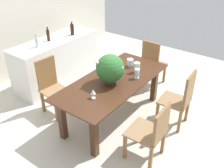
{
  "coord_description": "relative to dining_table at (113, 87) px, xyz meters",
  "views": [
    {
      "loc": [
        -2.92,
        -2.19,
        2.82
      ],
      "look_at": [
        0.06,
        -0.02,
        0.62
      ],
      "focal_mm": 40.79,
      "sensor_mm": 36.0,
      "label": 1
    }
  ],
  "objects": [
    {
      "name": "flower_centerpiece",
      "position": [
        -0.09,
        -0.01,
        0.39
      ],
      "size": [
        0.45,
        0.45,
        0.48
      ],
      "color": "#4C3828",
      "rests_on": "dining_table"
    },
    {
      "name": "dining_table",
      "position": [
        0.0,
        0.0,
        0.0
      ],
      "size": [
        2.1,
        0.96,
        0.75
      ],
      "color": "#422616",
      "rests_on": "ground"
    },
    {
      "name": "back_wall",
      "position": [
        0.0,
        2.68,
        0.69
      ],
      "size": [
        6.4,
        0.1,
        2.6
      ],
      "primitive_type": "cube",
      "color": "beige",
      "rests_on": "ground"
    },
    {
      "name": "ground_plane",
      "position": [
        0.0,
        0.08,
        -0.61
      ],
      "size": [
        7.04,
        7.04,
        0.0
      ],
      "primitive_type": "plane",
      "color": "beige"
    },
    {
      "name": "chair_far_left",
      "position": [
        -0.46,
        1.0,
        -0.07
      ],
      "size": [
        0.46,
        0.51,
        1.0
      ],
      "rotation": [
        0.0,
        0.0,
        -0.1
      ],
      "color": "brown",
      "rests_on": "ground"
    },
    {
      "name": "wine_bottle_clear",
      "position": [
        0.24,
        1.78,
        0.45
      ],
      "size": [
        0.06,
        0.06,
        0.29
      ],
      "color": "black",
      "rests_on": "kitchen_counter"
    },
    {
      "name": "wine_bottle_dark",
      "position": [
        -0.11,
        1.7,
        0.43
      ],
      "size": [
        0.07,
        0.07,
        0.27
      ],
      "color": "#B2BFB7",
      "rests_on": "kitchen_counter"
    },
    {
      "name": "chair_near_right",
      "position": [
        0.48,
        -1.01,
        -0.07
      ],
      "size": [
        0.46,
        0.49,
        1.0
      ],
      "rotation": [
        0.0,
        0.0,
        3.19
      ],
      "color": "brown",
      "rests_on": "ground"
    },
    {
      "name": "crystal_vase_right",
      "position": [
        0.46,
        -0.16,
        0.24
      ],
      "size": [
        0.11,
        0.11,
        0.18
      ],
      "color": "silver",
      "rests_on": "dining_table"
    },
    {
      "name": "wine_glass",
      "position": [
        -0.59,
        -0.07,
        0.24
      ],
      "size": [
        0.07,
        0.07,
        0.15
      ],
      "color": "silver",
      "rests_on": "dining_table"
    },
    {
      "name": "crystal_vase_center_near",
      "position": [
        0.58,
        0.05,
        0.22
      ],
      "size": [
        0.12,
        0.12,
        0.15
      ],
      "color": "silver",
      "rests_on": "dining_table"
    },
    {
      "name": "chair_foot_end",
      "position": [
        1.37,
        0.0,
        -0.07
      ],
      "size": [
        0.45,
        0.43,
        1.0
      ],
      "rotation": [
        0.0,
        0.0,
        1.54
      ],
      "color": "brown",
      "rests_on": "ground"
    },
    {
      "name": "crystal_vase_left",
      "position": [
        0.29,
        -0.28,
        0.23
      ],
      "size": [
        0.08,
        0.08,
        0.17
      ],
      "color": "silver",
      "rests_on": "dining_table"
    },
    {
      "name": "wine_bottle_green",
      "position": [
        0.78,
        1.63,
        0.45
      ],
      "size": [
        0.08,
        0.08,
        0.28
      ],
      "color": "black",
      "rests_on": "kitchen_counter"
    },
    {
      "name": "kitchen_counter",
      "position": [
        0.36,
        1.75,
        -0.14
      ],
      "size": [
        1.94,
        0.64,
        0.95
      ],
      "primitive_type": "cube",
      "color": "silver",
      "rests_on": "ground"
    },
    {
      "name": "chair_near_left",
      "position": [
        -0.47,
        -1.0,
        -0.1
      ],
      "size": [
        0.49,
        0.5,
        0.92
      ],
      "rotation": [
        0.0,
        0.0,
        3.18
      ],
      "color": "brown",
      "rests_on": "ground"
    }
  ]
}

